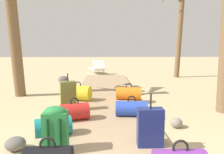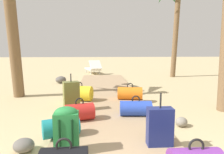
{
  "view_description": "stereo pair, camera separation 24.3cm",
  "coord_description": "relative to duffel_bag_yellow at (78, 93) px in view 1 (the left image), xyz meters",
  "views": [
    {
      "loc": [
        0.01,
        -1.18,
        1.41
      ],
      "look_at": [
        0.19,
        5.14,
        0.55
      ],
      "focal_mm": 33.86,
      "sensor_mm": 36.0,
      "label": 1
    },
    {
      "loc": [
        -0.23,
        -1.16,
        1.41
      ],
      "look_at": [
        0.19,
        5.14,
        0.55
      ],
      "focal_mm": 33.86,
      "sensor_mm": 36.0,
      "label": 2
    }
  ],
  "objects": [
    {
      "name": "rock_left_near",
      "position": [
        -1.04,
        3.3,
        -0.13
      ],
      "size": [
        0.59,
        0.59,
        0.28
      ],
      "primitive_type": "ellipsoid",
      "rotation": [
        0.0,
        0.0,
        0.62
      ],
      "color": "#5B5651",
      "rests_on": "ground"
    },
    {
      "name": "duffel_bag_teal",
      "position": [
        -0.09,
        -2.23,
        -0.04
      ],
      "size": [
        0.6,
        0.45,
        0.4
      ],
      "color": "#197A7F",
      "rests_on": "boardwalk"
    },
    {
      "name": "duffel_bag_yellow",
      "position": [
        0.0,
        0.0,
        0.0
      ],
      "size": [
        0.71,
        0.53,
        0.49
      ],
      "color": "gold",
      "rests_on": "boardwalk"
    },
    {
      "name": "ground_plane",
      "position": [
        0.71,
        -0.43,
        -0.27
      ],
      "size": [
        60.0,
        60.0,
        0.0
      ],
      "primitive_type": "plane",
      "color": "tan"
    },
    {
      "name": "backpack_green",
      "position": [
        0.07,
        -2.75,
        0.13
      ],
      "size": [
        0.31,
        0.24,
        0.61
      ],
      "color": "#237538",
      "rests_on": "boardwalk"
    },
    {
      "name": "duffel_bag_blue",
      "position": [
        1.22,
        -1.31,
        -0.04
      ],
      "size": [
        0.64,
        0.34,
        0.41
      ],
      "color": "#2847B7",
      "rests_on": "boardwalk"
    },
    {
      "name": "rock_left_far",
      "position": [
        -0.56,
        2.83,
        -0.22
      ],
      "size": [
        0.22,
        0.22,
        0.09
      ],
      "primitive_type": "ellipsoid",
      "rotation": [
        0.0,
        0.0,
        2.41
      ],
      "color": "slate",
      "rests_on": "ground"
    },
    {
      "name": "suitcase_navy",
      "position": [
        1.32,
        -2.61,
        0.07
      ],
      "size": [
        0.35,
        0.18,
        0.74
      ],
      "color": "navy",
      "rests_on": "boardwalk"
    },
    {
      "name": "duffel_bag_orange",
      "position": [
        1.31,
        0.04,
        -0.03
      ],
      "size": [
        0.68,
        0.42,
        0.44
      ],
      "color": "orange",
      "rests_on": "boardwalk"
    },
    {
      "name": "rock_right_near",
      "position": [
        1.98,
        -1.75,
        -0.18
      ],
      "size": [
        0.31,
        0.3,
        0.17
      ],
      "primitive_type": "ellipsoid",
      "rotation": [
        0.0,
        0.0,
        0.74
      ],
      "color": "gray",
      "rests_on": "ground"
    },
    {
      "name": "lounge_chair",
      "position": [
        0.22,
        6.41,
        0.06
      ],
      "size": [
        1.02,
        1.66,
        0.77
      ],
      "color": "white",
      "rests_on": "ground"
    },
    {
      "name": "suitcase_olive",
      "position": [
        -0.09,
        -0.92,
        0.13
      ],
      "size": [
        0.38,
        0.31,
        0.81
      ],
      "color": "olive",
      "rests_on": "boardwalk"
    },
    {
      "name": "rock_left_mid",
      "position": [
        -0.55,
        -2.53,
        -0.18
      ],
      "size": [
        0.39,
        0.38,
        0.18
      ],
      "primitive_type": "ellipsoid",
      "rotation": [
        0.0,
        0.0,
        1.05
      ],
      "color": "#5B5651",
      "rests_on": "ground"
    },
    {
      "name": "duffel_bag_red",
      "position": [
        0.13,
        -1.51,
        -0.03
      ],
      "size": [
        0.59,
        0.45,
        0.43
      ],
      "color": "red",
      "rests_on": "boardwalk"
    },
    {
      "name": "boardwalk",
      "position": [
        0.71,
        0.5,
        -0.23
      ],
      "size": [
        1.85,
        9.34,
        0.08
      ],
      "primitive_type": "cube",
      "color": "tan",
      "rests_on": "ground"
    }
  ]
}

